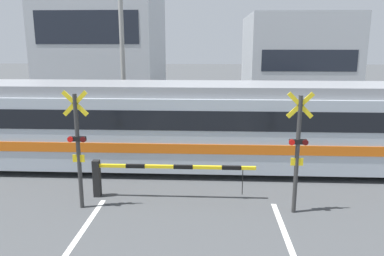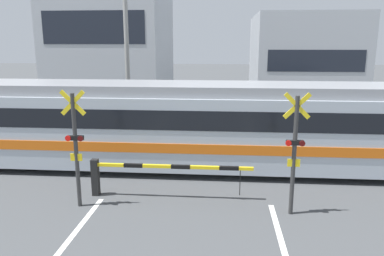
{
  "view_description": "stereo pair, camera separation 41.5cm",
  "coord_description": "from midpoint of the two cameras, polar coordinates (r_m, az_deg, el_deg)",
  "views": [
    {
      "loc": [
        0.64,
        -2.04,
        4.41
      ],
      "look_at": [
        0.0,
        10.3,
        1.6
      ],
      "focal_mm": 35.0,
      "sensor_mm": 36.0,
      "label": 1
    },
    {
      "loc": [
        1.05,
        -2.01,
        4.41
      ],
      "look_at": [
        0.0,
        10.3,
        1.6
      ],
      "focal_mm": 35.0,
      "sensor_mm": 36.0,
      "label": 2
    }
  ],
  "objects": [
    {
      "name": "rail_track_near",
      "position": [
        12.98,
        0.88,
        -6.85
      ],
      "size": [
        50.0,
        0.1,
        0.08
      ],
      "color": "gray",
      "rests_on": "ground_plane"
    },
    {
      "name": "building_left_of_street",
      "position": [
        27.25,
        -11.56,
        13.45
      ],
      "size": [
        7.4,
        7.85,
        9.67
      ],
      "color": "#B2B7BC",
      "rests_on": "ground_plane"
    },
    {
      "name": "utility_pole_streetside",
      "position": [
        18.56,
        -9.17,
        9.17
      ],
      "size": [
        0.22,
        0.22,
        6.56
      ],
      "color": "gray",
      "rests_on": "ground_plane"
    },
    {
      "name": "crossing_signal_right",
      "position": [
        9.93,
        16.5,
        -3.07
      ],
      "size": [
        0.68,
        0.15,
        3.23
      ],
      "color": "#333333",
      "rests_on": "ground_plane"
    },
    {
      "name": "pedestrian",
      "position": [
        17.45,
        5.46,
        1.54
      ],
      "size": [
        0.38,
        0.23,
        1.76
      ],
      "color": "#33384C",
      "rests_on": "ground_plane"
    },
    {
      "name": "rail_track_far",
      "position": [
        14.34,
        1.28,
        -4.93
      ],
      "size": [
        50.0,
        0.1,
        0.08
      ],
      "color": "gray",
      "rests_on": "ground_plane"
    },
    {
      "name": "crossing_signal_left",
      "position": [
        10.4,
        -16.23,
        -2.34
      ],
      "size": [
        0.68,
        0.15,
        3.23
      ],
      "color": "#333333",
      "rests_on": "ground_plane"
    },
    {
      "name": "crossing_barrier_near",
      "position": [
        10.99,
        -6.91,
        -6.61
      ],
      "size": [
        4.7,
        0.2,
        1.1
      ],
      "color": "black",
      "rests_on": "ground_plane"
    },
    {
      "name": "building_right_of_street",
      "position": [
        26.77,
        16.85,
        9.48
      ],
      "size": [
        6.54,
        7.85,
        6.22
      ],
      "color": "#B2B7BC",
      "rests_on": "ground_plane"
    },
    {
      "name": "commuter_train",
      "position": [
        13.43,
        -5.64,
        0.83
      ],
      "size": [
        19.38,
        2.81,
        3.05
      ],
      "color": "#ADB7C1",
      "rests_on": "ground_plane"
    },
    {
      "name": "crossing_barrier_far",
      "position": [
        15.91,
        6.54,
        -0.49
      ],
      "size": [
        4.7,
        0.2,
        1.1
      ],
      "color": "black",
      "rests_on": "ground_plane"
    }
  ]
}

